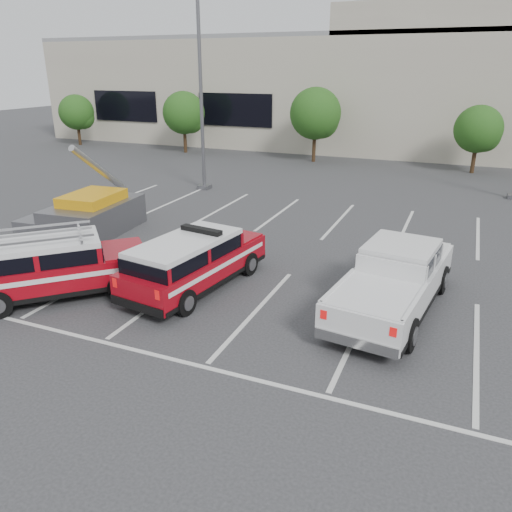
% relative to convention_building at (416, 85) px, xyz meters
% --- Properties ---
extents(ground, '(120.00, 120.00, 0.00)m').
position_rel_convention_building_xyz_m(ground, '(-0.18, -31.86, -4.72)').
color(ground, '#2E2E31').
rests_on(ground, ground).
extents(stall_markings, '(23.00, 15.00, 0.01)m').
position_rel_convention_building_xyz_m(stall_markings, '(-0.18, -27.36, -4.71)').
color(stall_markings, silver).
rests_on(stall_markings, ground).
extents(convention_building, '(60.00, 16.99, 13.20)m').
position_rel_convention_building_xyz_m(convention_building, '(0.00, 0.00, 0.00)').
color(convention_building, beige).
rests_on(convention_building, ground).
extents(tree_far_left, '(2.77, 2.77, 3.99)m').
position_rel_convention_building_xyz_m(tree_far_left, '(-25.09, -9.82, -2.22)').
color(tree_far_left, '#3F2B19').
rests_on(tree_far_left, ground).
extents(tree_left, '(3.07, 3.07, 4.42)m').
position_rel_convention_building_xyz_m(tree_left, '(-15.09, -9.82, -1.95)').
color(tree_left, '#3F2B19').
rests_on(tree_left, ground).
extents(tree_mid_left, '(3.37, 3.37, 4.85)m').
position_rel_convention_building_xyz_m(tree_mid_left, '(-5.09, -9.82, -1.68)').
color(tree_mid_left, '#3F2B19').
rests_on(tree_mid_left, ground).
extents(tree_mid_right, '(2.77, 2.77, 3.99)m').
position_rel_convention_building_xyz_m(tree_mid_right, '(4.91, -9.82, -2.22)').
color(tree_mid_right, '#3F2B19').
rests_on(tree_mid_right, ground).
extents(light_pole_left, '(0.90, 0.60, 10.24)m').
position_rel_convention_building_xyz_m(light_pole_left, '(-8.18, -19.86, 0.47)').
color(light_pole_left, '#59595E').
rests_on(light_pole_left, ground).
extents(fire_chief_suv, '(2.47, 5.11, 1.73)m').
position_rel_convention_building_xyz_m(fire_chief_suv, '(-2.41, -31.16, -4.01)').
color(fire_chief_suv, maroon).
rests_on(fire_chief_suv, ground).
extents(white_pickup, '(2.64, 5.82, 1.72)m').
position_rel_convention_building_xyz_m(white_pickup, '(3.10, -30.36, -4.03)').
color(white_pickup, silver).
rests_on(white_pickup, ground).
extents(ladder_suv, '(4.77, 4.74, 1.90)m').
position_rel_convention_building_xyz_m(ladder_suv, '(-5.73, -33.11, -3.96)').
color(ladder_suv, maroon).
rests_on(ladder_suv, ground).
extents(utility_rig, '(3.49, 4.27, 3.47)m').
position_rel_convention_building_xyz_m(utility_rig, '(-8.73, -28.10, -4.03)').
color(utility_rig, '#59595E').
rests_on(utility_rig, ground).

